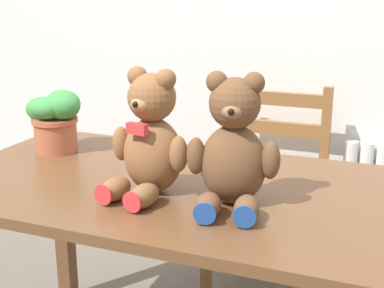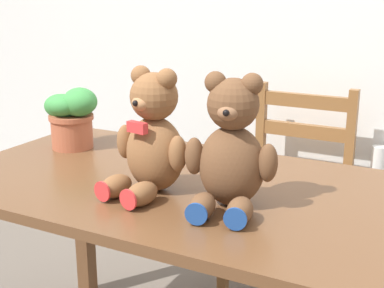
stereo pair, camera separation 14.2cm
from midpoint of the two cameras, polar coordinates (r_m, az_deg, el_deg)
dining_table at (r=1.58m, az=-1.80°, el=-7.80°), size 1.56×0.79×0.75m
wooden_chair_behind at (r=2.39m, az=6.64°, el=-4.79°), size 0.45×0.45×0.89m
teddy_bear_left at (r=1.46m, az=-7.27°, el=0.32°), size 0.25×0.26×0.35m
teddy_bear_right at (r=1.36m, az=1.47°, el=-0.65°), size 0.25×0.26×0.35m
potted_plant at (r=1.92m, az=-16.44°, el=2.74°), size 0.21×0.19×0.21m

